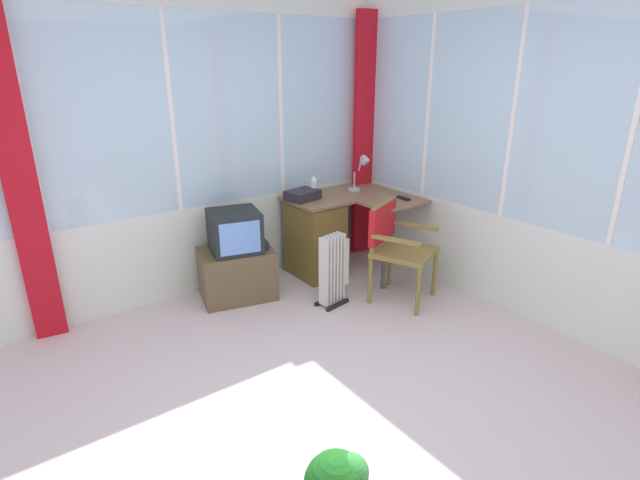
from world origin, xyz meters
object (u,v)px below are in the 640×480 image
object	(u,v)px
desk	(319,234)
wooden_armchair	(393,238)
spray_bottle	(314,186)
paper_tray	(303,195)
tv_remote	(404,198)
desk_lamp	(364,167)
space_heater	(334,269)
tv_on_stand	(237,260)

from	to	relation	value
desk	wooden_armchair	xyz separation A→B (m)	(0.22, -0.80, 0.14)
spray_bottle	paper_tray	world-z (taller)	spray_bottle
desk	tv_remote	xyz separation A→B (m)	(0.64, -0.49, 0.37)
desk_lamp	spray_bottle	size ratio (longest dim) A/B	1.72
tv_remote	wooden_armchair	world-z (taller)	wooden_armchair
desk_lamp	tv_remote	bearing A→B (deg)	-80.41
paper_tray	space_heater	bearing A→B (deg)	-101.38
tv_remote	desk_lamp	bearing A→B (deg)	101.17
desk_lamp	space_heater	xyz separation A→B (m)	(-0.84, -0.61, -0.69)
space_heater	tv_on_stand	bearing A→B (deg)	135.84
desk	paper_tray	distance (m)	0.43
tv_remote	space_heater	world-z (taller)	tv_remote
spray_bottle	tv_on_stand	size ratio (longest dim) A/B	0.26
tv_remote	spray_bottle	xyz separation A→B (m)	(-0.64, 0.59, 0.09)
paper_tray	space_heater	distance (m)	0.85
wooden_armchair	desk_lamp	bearing A→B (deg)	66.91
paper_tray	space_heater	size ratio (longest dim) A/B	0.47
desk	spray_bottle	size ratio (longest dim) A/B	5.13
wooden_armchair	space_heater	bearing A→B (deg)	158.95
tv_remote	spray_bottle	distance (m)	0.87
tv_remote	wooden_armchair	bearing A→B (deg)	-142.78
tv_remote	wooden_armchair	xyz separation A→B (m)	(-0.42, -0.30, -0.23)
spray_bottle	space_heater	distance (m)	0.94
tv_remote	space_heater	size ratio (longest dim) A/B	0.23
desk_lamp	space_heater	world-z (taller)	desk_lamp
desk_lamp	tv_on_stand	distance (m)	1.60
paper_tray	tv_on_stand	size ratio (longest dim) A/B	0.37
spray_bottle	paper_tray	bearing A→B (deg)	-171.32
desk	tv_remote	size ratio (longest dim) A/B	7.39
desk_lamp	tv_on_stand	bearing A→B (deg)	-179.98
spray_bottle	paper_tray	size ratio (longest dim) A/B	0.72
wooden_armchair	space_heater	xyz separation A→B (m)	(-0.50, 0.19, -0.23)
spray_bottle	tv_on_stand	distance (m)	1.05
desk	wooden_armchair	distance (m)	0.84
desk	tv_remote	world-z (taller)	tv_remote
paper_tray	tv_remote	bearing A→B (deg)	-35.72
tv_remote	paper_tray	world-z (taller)	paper_tray
desk	desk_lamp	world-z (taller)	desk_lamp
tv_remote	spray_bottle	size ratio (longest dim) A/B	0.69
desk	tv_on_stand	xyz separation A→B (m)	(-0.90, 0.00, -0.06)
desk_lamp	wooden_armchair	world-z (taller)	desk_lamp
wooden_armchair	tv_on_stand	bearing A→B (deg)	144.56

